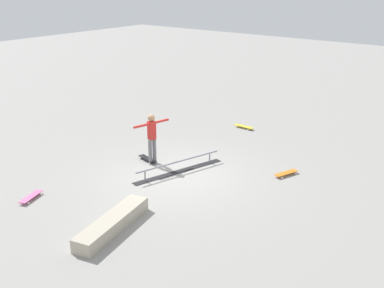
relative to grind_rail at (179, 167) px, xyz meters
name	(u,v)px	position (x,y,z in m)	size (l,w,h in m)	color
ground_plane	(176,175)	(0.26, 0.12, -0.15)	(60.00, 60.00, 0.00)	gray
grind_rail	(179,167)	(0.00, 0.00, 0.00)	(3.05, 1.06, 0.36)	black
skate_ledge	(112,223)	(3.55, 0.93, 0.01)	(2.44, 0.50, 0.32)	#B2A893
skater_main	(152,135)	(-0.02, -1.08, 0.77)	(1.27, 0.34, 1.59)	slate
skateboard_main	(148,159)	(-0.05, -1.33, -0.08)	(0.40, 0.82, 0.09)	black
loose_skateboard_yellow	(244,126)	(-4.75, -0.69, -0.08)	(0.29, 0.81, 0.09)	yellow
loose_skateboard_orange	(286,173)	(-1.75, 2.66, -0.08)	(0.82, 0.44, 0.09)	orange
loose_skateboard_pink	(31,197)	(3.79, -1.93, -0.08)	(0.82, 0.47, 0.09)	#E05993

